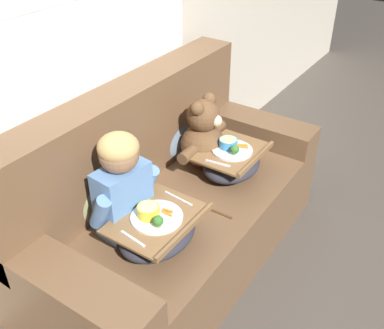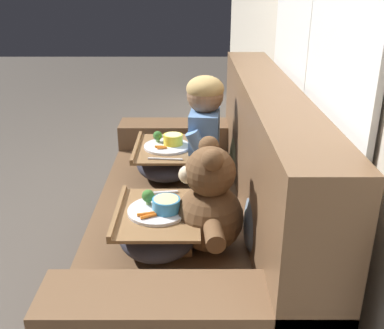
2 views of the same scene
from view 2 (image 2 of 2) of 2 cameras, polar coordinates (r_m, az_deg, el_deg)
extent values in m
plane|color=#4C443D|center=(2.33, -0.17, -15.25)|extent=(14.00, 14.00, 0.00)
cube|color=beige|center=(1.91, 16.36, 17.86)|extent=(8.00, 0.05, 2.60)
cube|color=brown|center=(2.19, -0.18, -10.50)|extent=(1.83, 0.88, 0.46)
cube|color=brown|center=(1.99, 9.34, 1.98)|extent=(1.83, 0.22, 0.55)
cube|color=brown|center=(2.79, -0.17, 3.92)|extent=(0.22, 0.88, 0.15)
cube|color=brown|center=(1.37, -0.25, -18.32)|extent=(0.22, 0.88, 0.15)
cube|color=#513219|center=(2.08, -0.74, -5.10)|extent=(0.01, 0.62, 0.01)
ellipsoid|color=#898456|center=(2.34, 6.16, 2.34)|extent=(0.34, 0.16, 0.35)
ellipsoid|color=slate|center=(1.71, 8.50, -5.76)|extent=(0.33, 0.16, 0.34)
cube|color=#5B84BC|center=(2.32, 1.50, 2.71)|extent=(0.27, 0.17, 0.35)
sphere|color=#936B4C|center=(2.25, 1.57, 8.81)|extent=(0.18, 0.18, 0.18)
ellipsoid|color=tan|center=(2.24, 1.58, 9.60)|extent=(0.19, 0.19, 0.13)
cylinder|color=#5B84BC|center=(2.46, 1.43, 4.50)|extent=(0.08, 0.14, 0.19)
cylinder|color=#5B84BC|center=(2.17, 0.85, 2.02)|extent=(0.08, 0.14, 0.19)
sphere|color=brown|center=(1.71, 2.09, -6.75)|extent=(0.26, 0.26, 0.26)
sphere|color=brown|center=(1.63, 2.18, -0.92)|extent=(0.19, 0.19, 0.19)
sphere|color=brown|center=(1.66, 2.00, 2.32)|extent=(0.08, 0.08, 0.08)
sphere|color=brown|center=(1.54, 2.46, 0.57)|extent=(0.08, 0.08, 0.08)
sphere|color=beige|center=(1.63, -0.71, -1.29)|extent=(0.07, 0.07, 0.07)
sphere|color=black|center=(1.62, -1.37, -1.15)|extent=(0.02, 0.02, 0.02)
cylinder|color=brown|center=(1.85, 1.62, -3.51)|extent=(0.13, 0.07, 0.07)
cylinder|color=brown|center=(1.56, 2.67, -8.92)|extent=(0.13, 0.07, 0.07)
cylinder|color=brown|center=(1.80, -2.29, -8.61)|extent=(0.07, 0.12, 0.07)
cylinder|color=brown|center=(1.71, -2.20, -10.65)|extent=(0.07, 0.12, 0.07)
ellipsoid|color=#2D2D38|center=(2.36, -3.26, 0.30)|extent=(0.41, 0.32, 0.14)
cube|color=brown|center=(2.34, -3.30, 2.04)|extent=(0.43, 0.33, 0.01)
cube|color=brown|center=(2.35, -7.18, 2.35)|extent=(0.43, 0.02, 0.02)
cylinder|color=silver|center=(2.33, -3.31, 2.32)|extent=(0.24, 0.24, 0.01)
cylinder|color=yellow|center=(2.34, -2.52, 3.21)|extent=(0.10, 0.10, 0.05)
cylinder|color=#E5D189|center=(2.33, -2.53, 3.72)|extent=(0.09, 0.09, 0.01)
sphere|color=#38702D|center=(2.37, -4.48, 3.67)|extent=(0.05, 0.05, 0.05)
cylinder|color=#7A9E56|center=(2.38, -4.47, 3.10)|extent=(0.02, 0.02, 0.02)
cylinder|color=orange|center=(2.30, -4.17, 2.29)|extent=(0.01, 0.05, 0.01)
cylinder|color=orange|center=(2.28, -3.95, 2.13)|extent=(0.02, 0.05, 0.01)
cube|color=silver|center=(2.49, -3.11, 3.63)|extent=(0.03, 0.14, 0.01)
cube|color=silver|center=(2.18, -3.54, 0.72)|extent=(0.03, 0.17, 0.01)
ellipsoid|color=#2D2D38|center=(1.75, -4.43, -8.42)|extent=(0.39, 0.30, 0.14)
cube|color=brown|center=(1.71, -4.51, -6.21)|extent=(0.40, 0.32, 0.01)
cube|color=brown|center=(1.72, -9.57, -5.74)|extent=(0.40, 0.02, 0.02)
cylinder|color=silver|center=(1.70, -4.52, -5.86)|extent=(0.23, 0.23, 0.01)
cylinder|color=#3889C1|center=(1.68, -3.43, -5.11)|extent=(0.10, 0.10, 0.05)
cylinder|color=#E5D189|center=(1.67, -3.45, -4.50)|extent=(0.09, 0.09, 0.01)
sphere|color=#38702D|center=(1.72, -5.72, -3.99)|extent=(0.05, 0.05, 0.05)
cylinder|color=#7A9E56|center=(1.74, -5.69, -4.74)|extent=(0.02, 0.02, 0.02)
cylinder|color=orange|center=(1.66, -6.00, -6.24)|extent=(0.03, 0.07, 0.01)
cylinder|color=orange|center=(1.64, -5.71, -6.55)|extent=(0.04, 0.06, 0.01)
cube|color=silver|center=(1.84, -4.17, -3.58)|extent=(0.03, 0.14, 0.01)
camera|label=1|loc=(3.61, -21.16, 29.48)|focal=42.00mm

